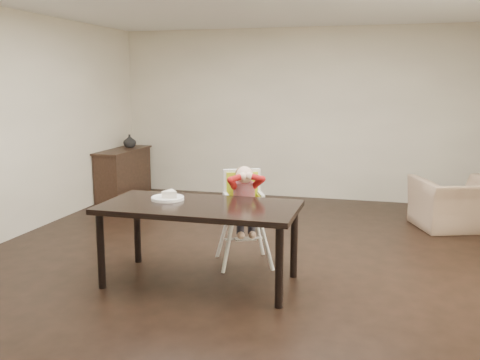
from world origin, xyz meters
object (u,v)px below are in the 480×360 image
object	(u,v)px
high_chair	(244,195)
sideboard	(124,174)
dining_table	(200,213)
armchair	(457,196)

from	to	relation	value
high_chair	sideboard	world-z (taller)	high_chair
dining_table	high_chair	world-z (taller)	high_chair
high_chair	armchair	xyz separation A→B (m)	(2.29, 1.98, -0.29)
armchair	sideboard	distance (m)	5.01
sideboard	dining_table	bearing A→B (deg)	-52.77
dining_table	sideboard	world-z (taller)	sideboard
dining_table	high_chair	xyz separation A→B (m)	(0.25, 0.64, 0.05)
high_chair	dining_table	bearing A→B (deg)	-135.13
dining_table	sideboard	size ratio (longest dim) A/B	1.43
high_chair	armchair	world-z (taller)	high_chair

